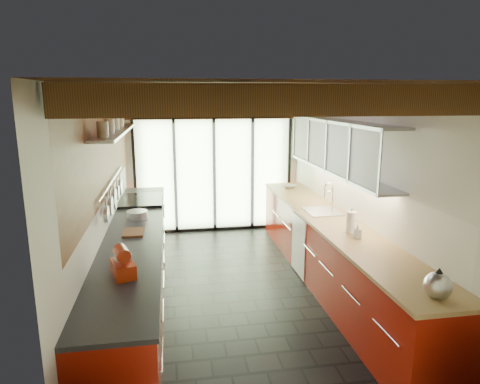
{
  "coord_description": "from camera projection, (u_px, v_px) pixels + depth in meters",
  "views": [
    {
      "loc": [
        -0.83,
        -5.13,
        2.5
      ],
      "look_at": [
        0.1,
        0.4,
        1.25
      ],
      "focal_mm": 32.0,
      "sensor_mm": 36.0,
      "label": 1
    }
  ],
  "objects": [
    {
      "name": "right_counter",
      "position": [
        331.0,
        253.0,
        5.72
      ],
      "size": [
        0.68,
        5.0,
        0.92
      ],
      "color": "maroon",
      "rests_on": "ground"
    },
    {
      "name": "room_shell",
      "position": [
        237.0,
        167.0,
        5.26
      ],
      "size": [
        5.5,
        5.5,
        5.5
      ],
      "color": "silver",
      "rests_on": "ground"
    },
    {
      "name": "left_counter",
      "position": [
        136.0,
        265.0,
        5.31
      ],
      "size": [
        0.68,
        5.0,
        0.92
      ],
      "color": "maroon",
      "rests_on": "ground"
    },
    {
      "name": "upper_cabinets_right",
      "position": [
        339.0,
        146.0,
        5.73
      ],
      "size": [
        0.34,
        3.0,
        3.0
      ],
      "color": "silver",
      "rests_on": "ground"
    },
    {
      "name": "soap_bottle",
      "position": [
        358.0,
        231.0,
        4.88
      ],
      "size": [
        0.08,
        0.09,
        0.17
      ],
      "primitive_type": "imported",
      "rotation": [
        0.0,
        0.0,
        -0.11
      ],
      "color": "silver",
      "rests_on": "right_counter"
    },
    {
      "name": "cutting_board",
      "position": [
        134.0,
        233.0,
        5.05
      ],
      "size": [
        0.24,
        0.34,
        0.03
      ],
      "primitive_type": "cube",
      "rotation": [
        0.0,
        0.0,
        -0.02
      ],
      "color": "brown",
      "rests_on": "left_counter"
    },
    {
      "name": "kettle",
      "position": [
        438.0,
        284.0,
        3.43
      ],
      "size": [
        0.29,
        0.31,
        0.26
      ],
      "color": "silver",
      "rests_on": "right_counter"
    },
    {
      "name": "paper_towel",
      "position": [
        351.0,
        223.0,
        5.04
      ],
      "size": [
        0.12,
        0.12,
        0.31
      ],
      "color": "white",
      "rests_on": "right_counter"
    },
    {
      "name": "glass_door",
      "position": [
        214.0,
        144.0,
        7.85
      ],
      "size": [
        2.95,
        0.1,
        2.9
      ],
      "color": "#C6EAAD",
      "rests_on": "ground"
    },
    {
      "name": "pot_small",
      "position": [
        137.0,
        215.0,
        5.66
      ],
      "size": [
        0.32,
        0.32,
        0.1
      ],
      "primitive_type": "cylinder",
      "rotation": [
        0.0,
        0.0,
        -0.2
      ],
      "color": "silver",
      "rests_on": "left_counter"
    },
    {
      "name": "bowl",
      "position": [
        289.0,
        186.0,
        7.59
      ],
      "size": [
        0.25,
        0.25,
        0.05
      ],
      "primitive_type": "imported",
      "rotation": [
        0.0,
        0.0,
        0.25
      ],
      "color": "silver",
      "rests_on": "right_counter"
    },
    {
      "name": "pot_large",
      "position": [
        123.0,
        269.0,
        3.87
      ],
      "size": [
        0.25,
        0.25,
        0.12
      ],
      "primitive_type": "cylinder",
      "rotation": [
        0.0,
        0.0,
        -0.42
      ],
      "color": "silver",
      "rests_on": "left_counter"
    },
    {
      "name": "range_stove",
      "position": [
        143.0,
        229.0,
        6.7
      ],
      "size": [
        0.66,
        0.9,
        0.97
      ],
      "color": "silver",
      "rests_on": "ground"
    },
    {
      "name": "left_wall_fixtures",
      "position": [
        115.0,
        152.0,
        5.15
      ],
      "size": [
        0.28,
        2.6,
        0.96
      ],
      "color": "silver",
      "rests_on": "ground"
    },
    {
      "name": "stand_mixer",
      "position": [
        123.0,
        264.0,
        3.85
      ],
      "size": [
        0.26,
        0.35,
        0.29
      ],
      "color": "#BA2B0E",
      "rests_on": "left_counter"
    },
    {
      "name": "ground",
      "position": [
        237.0,
        291.0,
        5.62
      ],
      "size": [
        5.5,
        5.5,
        0.0
      ],
      "primitive_type": "plane",
      "color": "black",
      "rests_on": "ground"
    },
    {
      "name": "sink_assembly",
      "position": [
        323.0,
        209.0,
        6.0
      ],
      "size": [
        0.45,
        0.52,
        0.43
      ],
      "color": "silver",
      "rests_on": "right_counter"
    },
    {
      "name": "ceiling_beams",
      "position": [
        232.0,
        100.0,
        5.44
      ],
      "size": [
        3.14,
        5.06,
        4.9
      ],
      "color": "#593316",
      "rests_on": "ground"
    }
  ]
}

